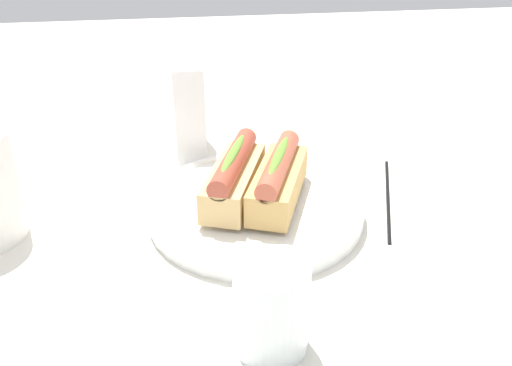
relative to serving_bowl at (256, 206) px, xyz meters
name	(u,v)px	position (x,y,z in m)	size (l,w,h in m)	color
ground_plane	(270,227)	(-0.03, -0.01, -0.02)	(2.40, 2.40, 0.00)	silver
serving_bowl	(256,206)	(0.00, 0.00, 0.00)	(0.27, 0.27, 0.03)	white
hotdog_front	(278,179)	(-0.01, -0.03, 0.04)	(0.16, 0.10, 0.06)	tan
hotdog_back	(234,176)	(0.01, 0.03, 0.04)	(0.16, 0.10, 0.06)	#DBB270
water_glass	(271,313)	(-0.22, 0.02, 0.02)	(0.07, 0.07, 0.09)	white
napkin_box	(190,109)	(0.20, 0.07, 0.06)	(0.11, 0.04, 0.15)	white
chopstick_near	(388,197)	(0.02, -0.18, -0.01)	(0.01, 0.01, 0.22)	black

